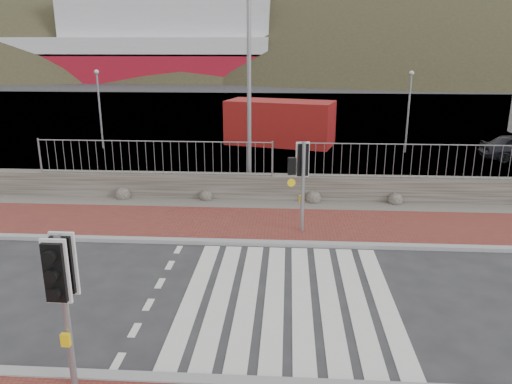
# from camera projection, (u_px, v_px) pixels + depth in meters

# --- Properties ---
(ground) EXTENTS (220.00, 220.00, 0.00)m
(ground) POSITION_uv_depth(u_px,v_px,m) (288.00, 298.00, 11.02)
(ground) COLOR #28282B
(ground) RESTS_ON ground
(sidewalk_far) EXTENTS (40.00, 3.00, 0.08)m
(sidewalk_far) POSITION_uv_depth(u_px,v_px,m) (288.00, 225.00, 15.32)
(sidewalk_far) COLOR brown
(sidewalk_far) RESTS_ON ground
(kerb_far) EXTENTS (40.00, 0.25, 0.12)m
(kerb_far) POSITION_uv_depth(u_px,v_px,m) (288.00, 244.00, 13.88)
(kerb_far) COLOR gray
(kerb_far) RESTS_ON ground
(zebra_crossing) EXTENTS (4.62, 5.60, 0.01)m
(zebra_crossing) POSITION_uv_depth(u_px,v_px,m) (288.00, 298.00, 11.02)
(zebra_crossing) COLOR silver
(zebra_crossing) RESTS_ON ground
(gravel_strip) EXTENTS (40.00, 1.50, 0.06)m
(gravel_strip) POSITION_uv_depth(u_px,v_px,m) (289.00, 205.00, 17.23)
(gravel_strip) COLOR #59544C
(gravel_strip) RESTS_ON ground
(stone_wall) EXTENTS (40.00, 0.60, 0.90)m
(stone_wall) POSITION_uv_depth(u_px,v_px,m) (289.00, 187.00, 17.88)
(stone_wall) COLOR #443F38
(stone_wall) RESTS_ON ground
(railing) EXTENTS (18.07, 0.07, 1.22)m
(railing) POSITION_uv_depth(u_px,v_px,m) (290.00, 151.00, 17.34)
(railing) COLOR gray
(railing) RESTS_ON stone_wall
(quay) EXTENTS (120.00, 40.00, 0.50)m
(quay) POSITION_uv_depth(u_px,v_px,m) (289.00, 118.00, 37.71)
(quay) COLOR #4C4C4F
(quay) RESTS_ON ground
(water) EXTENTS (220.00, 50.00, 0.05)m
(water) POSITION_uv_depth(u_px,v_px,m) (290.00, 83.00, 71.18)
(water) COLOR #3F4C54
(water) RESTS_ON ground
(ferry) EXTENTS (50.00, 16.00, 20.00)m
(ferry) POSITION_uv_depth(u_px,v_px,m) (128.00, 44.00, 75.97)
(ferry) COLOR maroon
(ferry) RESTS_ON ground
(hills_backdrop) EXTENTS (254.00, 90.00, 100.00)m
(hills_backdrop) POSITION_uv_depth(u_px,v_px,m) (321.00, 190.00, 101.25)
(hills_backdrop) COLOR #2F311D
(hills_backdrop) RESTS_ON ground
(traffic_signal_near) EXTENTS (0.39, 0.24, 2.73)m
(traffic_signal_near) POSITION_uv_depth(u_px,v_px,m) (62.00, 281.00, 7.52)
(traffic_signal_near) COLOR gray
(traffic_signal_near) RESTS_ON ground
(traffic_signal_far) EXTENTS (0.67, 0.33, 2.75)m
(traffic_signal_far) POSITION_uv_depth(u_px,v_px,m) (302.00, 168.00, 14.24)
(traffic_signal_far) COLOR gray
(traffic_signal_far) RESTS_ON ground
(streetlight) EXTENTS (1.90, 0.42, 8.96)m
(streetlight) POSITION_uv_depth(u_px,v_px,m) (253.00, 54.00, 17.40)
(streetlight) COLOR gray
(streetlight) RESTS_ON ground
(shipping_container) EXTENTS (6.22, 3.83, 2.41)m
(shipping_container) POSITION_uv_depth(u_px,v_px,m) (280.00, 123.00, 27.55)
(shipping_container) COLOR maroon
(shipping_container) RESTS_ON ground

